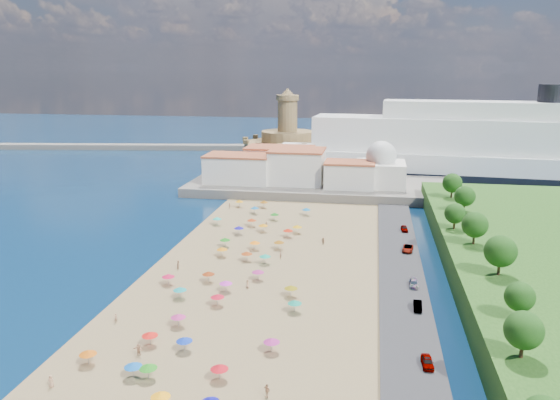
# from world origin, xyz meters

# --- Properties ---
(ground) EXTENTS (700.00, 700.00, 0.00)m
(ground) POSITION_xyz_m (0.00, 0.00, 0.00)
(ground) COLOR #071938
(ground) RESTS_ON ground
(terrace) EXTENTS (90.00, 36.00, 3.00)m
(terrace) POSITION_xyz_m (10.00, 73.00, 1.50)
(terrace) COLOR #59544C
(terrace) RESTS_ON ground
(jetty) EXTENTS (18.00, 70.00, 2.40)m
(jetty) POSITION_xyz_m (-12.00, 108.00, 1.20)
(jetty) COLOR #59544C
(jetty) RESTS_ON ground
(breakwater) EXTENTS (199.03, 34.77, 2.60)m
(breakwater) POSITION_xyz_m (-110.00, 153.00, 1.30)
(breakwater) COLOR #59544C
(breakwater) RESTS_ON ground
(waterfront_buildings) EXTENTS (57.00, 29.00, 11.00)m
(waterfront_buildings) POSITION_xyz_m (-3.05, 73.64, 7.88)
(waterfront_buildings) COLOR silver
(waterfront_buildings) RESTS_ON terrace
(domed_building) EXTENTS (16.00, 16.00, 15.00)m
(domed_building) POSITION_xyz_m (30.00, 71.00, 8.97)
(domed_building) COLOR silver
(domed_building) RESTS_ON terrace
(fortress) EXTENTS (40.00, 40.00, 32.40)m
(fortress) POSITION_xyz_m (-12.00, 138.00, 6.68)
(fortress) COLOR olive
(fortress) RESTS_ON ground
(cruise_ship) EXTENTS (164.30, 37.22, 35.61)m
(cruise_ship) POSITION_xyz_m (68.68, 106.53, 10.55)
(cruise_ship) COLOR black
(cruise_ship) RESTS_ON ground
(beach_parasols) EXTENTS (30.84, 113.16, 2.20)m
(beach_parasols) POSITION_xyz_m (0.34, -12.35, 2.15)
(beach_parasols) COLOR gray
(beach_parasols) RESTS_ON beach
(beachgoers) EXTENTS (32.07, 96.53, 1.88)m
(beachgoers) POSITION_xyz_m (-0.62, -13.06, 1.14)
(beachgoers) COLOR tan
(beachgoers) RESTS_ON beach
(parked_cars) EXTENTS (2.90, 70.08, 1.37)m
(parked_cars) POSITION_xyz_m (36.00, -3.30, 1.36)
(parked_cars) COLOR gray
(parked_cars) RESTS_ON promenade
(hillside_trees) EXTENTS (11.04, 110.77, 7.19)m
(hillside_trees) POSITION_xyz_m (48.40, -2.71, 9.94)
(hillside_trees) COLOR #382314
(hillside_trees) RESTS_ON hillside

